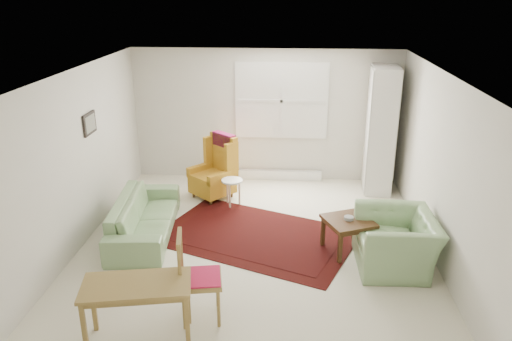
# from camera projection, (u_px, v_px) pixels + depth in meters

# --- Properties ---
(room) EXTENTS (5.04, 5.54, 2.51)m
(room) POSITION_uv_depth(u_px,v_px,m) (257.00, 159.00, 7.05)
(room) COLOR beige
(room) RESTS_ON ground
(rug) EXTENTS (3.31, 2.76, 0.03)m
(rug) POSITION_uv_depth(u_px,v_px,m) (256.00, 236.00, 7.53)
(rug) COLOR black
(rug) RESTS_ON ground
(sofa) EXTENTS (0.99, 2.11, 0.83)m
(sofa) POSITION_uv_depth(u_px,v_px,m) (144.00, 210.00, 7.45)
(sofa) COLOR #7CA06A
(sofa) RESTS_ON ground
(armchair) EXTENTS (1.01, 1.15, 0.88)m
(armchair) POSITION_uv_depth(u_px,v_px,m) (396.00, 236.00, 6.60)
(armchair) COLOR #7CA06A
(armchair) RESTS_ON ground
(wingback_chair) EXTENTS (0.95, 0.95, 1.13)m
(wingback_chair) POSITION_uv_depth(u_px,v_px,m) (212.00, 167.00, 8.75)
(wingback_chair) COLOR #B57D1B
(wingback_chair) RESTS_ON ground
(coffee_table) EXTENTS (0.81, 0.81, 0.50)m
(coffee_table) POSITION_uv_depth(u_px,v_px,m) (348.00, 235.00, 7.03)
(coffee_table) COLOR #462A15
(coffee_table) RESTS_ON ground
(stool) EXTENTS (0.45, 0.45, 0.48)m
(stool) POSITION_uv_depth(u_px,v_px,m) (232.00, 192.00, 8.52)
(stool) COLOR white
(stool) RESTS_ON ground
(cabinet) EXTENTS (0.54, 0.94, 2.27)m
(cabinet) POSITION_uv_depth(u_px,v_px,m) (381.00, 130.00, 8.95)
(cabinet) COLOR silver
(cabinet) RESTS_ON ground
(desk) EXTENTS (1.19, 0.75, 0.70)m
(desk) POSITION_uv_depth(u_px,v_px,m) (139.00, 312.00, 5.21)
(desk) COLOR olive
(desk) RESTS_ON ground
(desk_chair) EXTENTS (0.54, 0.54, 1.06)m
(desk_chair) POSITION_uv_depth(u_px,v_px,m) (200.00, 277.00, 5.52)
(desk_chair) COLOR olive
(desk_chair) RESTS_ON ground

